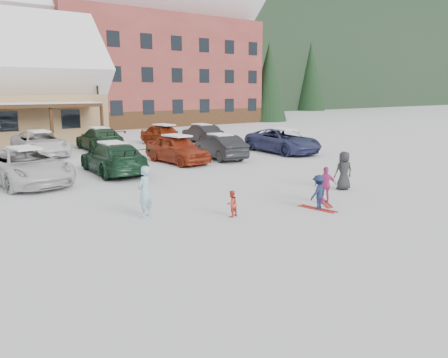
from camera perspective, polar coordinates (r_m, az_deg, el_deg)
ground at (r=14.06m, az=1.42°, el=-4.80°), size 160.00×160.00×0.00m
alpine_hotel at (r=53.83m, az=-11.78°, el=16.30°), size 31.48×14.01×21.48m
lamp_post at (r=37.45m, az=-16.16°, el=10.42°), size 0.50×0.25×6.21m
conifer_1 at (r=57.35m, az=5.86°, el=13.79°), size 4.84×4.84×11.22m
conifer_3 at (r=56.52m, az=-22.06°, el=11.90°), size 3.96×3.96×9.18m
conifer_4 at (r=70.73m, az=0.55°, el=13.65°), size 5.06×5.06×11.73m
adult_skier at (r=13.89m, az=-10.32°, el=-1.67°), size 0.72×0.66×1.65m
toddler_red at (r=13.82m, az=1.00°, el=-3.24°), size 0.48×0.41×0.86m
child_navy at (r=14.98m, az=12.21°, el=-1.70°), size 0.83×0.58×1.18m
skis_child_navy at (r=15.12m, az=12.11°, el=-3.83°), size 0.46×1.41×0.03m
child_magenta at (r=15.83m, az=13.14°, el=-0.78°), size 0.82×0.70×1.32m
skis_child_magenta at (r=15.98m, az=13.03°, el=-3.04°), size 0.95×1.27×0.03m
bystander_dark at (r=18.15m, az=15.37°, el=1.06°), size 0.88×0.71×1.56m
parked_car_2 at (r=20.50m, az=-24.49°, el=1.58°), size 3.25×5.87×1.56m
parked_car_3 at (r=21.67m, az=-14.28°, el=2.67°), size 2.41×5.26×1.49m
parked_car_4 at (r=24.26m, az=-6.14°, el=3.90°), size 2.15×4.58×1.51m
parked_car_5 at (r=25.55m, az=-0.51°, el=4.25°), size 2.12×4.48×1.42m
parked_car_6 at (r=28.31m, az=7.68°, el=4.96°), size 2.80×5.59×1.52m
parked_car_10 at (r=28.97m, az=-22.88°, el=4.30°), size 2.59×5.47×1.51m
parked_car_11 at (r=30.37m, az=-15.93°, el=5.05°), size 2.38×5.29×1.50m
parked_car_12 at (r=32.35m, az=-7.81°, el=5.74°), size 2.24×4.53×1.48m
parked_car_13 at (r=33.59m, az=-2.91°, el=5.96°), size 1.79×4.32×1.39m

